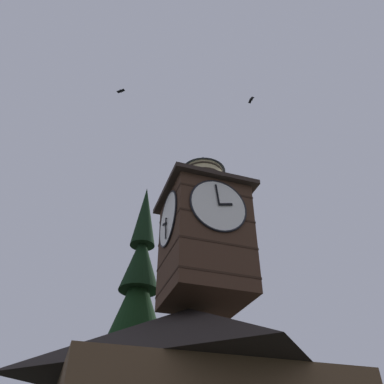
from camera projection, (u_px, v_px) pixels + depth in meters
clock_tower at (204, 233)px, 20.05m from camera, size 4.53×4.53×8.80m
pine_tree_behind at (133, 352)px, 21.93m from camera, size 5.05×5.05×18.99m
moon at (183, 367)px, 57.43m from camera, size 1.68×1.68×1.68m
flying_bird_high at (121, 91)px, 25.48m from camera, size 0.51×0.48×0.14m
flying_bird_low at (251, 100)px, 22.32m from camera, size 0.21×0.49×0.11m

